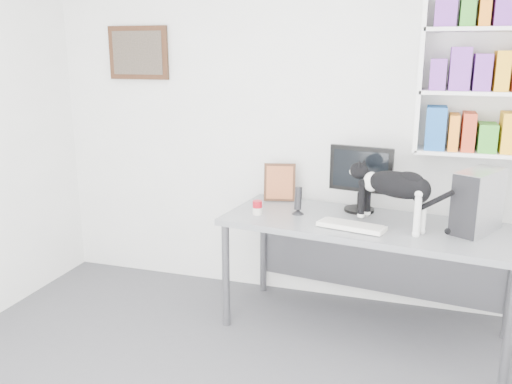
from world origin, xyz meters
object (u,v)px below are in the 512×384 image
(bookshelf, at_px, (502,61))
(keyboard, at_px, (352,226))
(cat, at_px, (394,199))
(pc_tower, at_px, (478,201))
(monitor, at_px, (361,178))
(desk, at_px, (365,278))
(speaker, at_px, (298,200))
(leaning_print, at_px, (280,182))
(soup_can, at_px, (257,208))

(bookshelf, relative_size, keyboard, 2.90)
(cat, bearing_deg, pc_tower, 36.17)
(monitor, bearing_deg, desk, -60.40)
(bookshelf, relative_size, speaker, 6.10)
(pc_tower, distance_m, cat, 0.51)
(bookshelf, xyz_separation_m, pc_tower, (-0.09, -0.36, -0.85))
(leaning_print, relative_size, soup_can, 2.97)
(bookshelf, height_order, monitor, bookshelf)
(pc_tower, xyz_separation_m, soup_can, (-1.43, -0.07, -0.15))
(leaning_print, height_order, cat, cat)
(monitor, relative_size, pc_tower, 1.20)
(leaning_print, distance_m, cat, 0.98)
(soup_can, height_order, cat, cat)
(desk, distance_m, pc_tower, 0.90)
(desk, distance_m, cat, 0.63)
(soup_can, relative_size, cat, 0.16)
(monitor, bearing_deg, bookshelf, 18.13)
(pc_tower, bearing_deg, monitor, -169.05)
(bookshelf, xyz_separation_m, soup_can, (-1.52, -0.43, -1.00))
(monitor, xyz_separation_m, leaning_print, (-0.62, 0.10, -0.09))
(pc_tower, xyz_separation_m, speaker, (-1.16, 0.03, -0.10))
(keyboard, relative_size, leaning_print, 1.44)
(pc_tower, bearing_deg, bookshelf, 103.93)
(pc_tower, distance_m, soup_can, 1.44)
(bookshelf, height_order, leaning_print, bookshelf)
(monitor, distance_m, leaning_print, 0.63)
(leaning_print, bearing_deg, cat, -39.58)
(bookshelf, distance_m, desk, 1.68)
(speaker, xyz_separation_m, soup_can, (-0.27, -0.10, -0.05))
(desk, relative_size, leaning_print, 6.51)
(keyboard, bearing_deg, cat, 29.26)
(cat, bearing_deg, monitor, 152.03)
(speaker, xyz_separation_m, cat, (0.66, -0.13, 0.10))
(monitor, xyz_separation_m, pc_tower, (0.76, -0.24, -0.04))
(desk, bearing_deg, pc_tower, 9.08)
(pc_tower, relative_size, cat, 0.62)
(pc_tower, relative_size, soup_can, 3.98)
(monitor, height_order, speaker, monitor)
(pc_tower, xyz_separation_m, cat, (-0.50, -0.10, -0.00))
(bookshelf, bearing_deg, desk, -153.56)
(keyboard, relative_size, speaker, 2.11)
(desk, bearing_deg, cat, -19.15)
(bookshelf, relative_size, desk, 0.64)
(bookshelf, height_order, keyboard, bookshelf)
(monitor, xyz_separation_m, keyboard, (0.00, -0.41, -0.22))
(pc_tower, distance_m, speaker, 1.16)
(pc_tower, height_order, soup_can, pc_tower)
(monitor, bearing_deg, speaker, -142.67)
(monitor, distance_m, keyboard, 0.47)
(bookshelf, distance_m, cat, 1.13)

